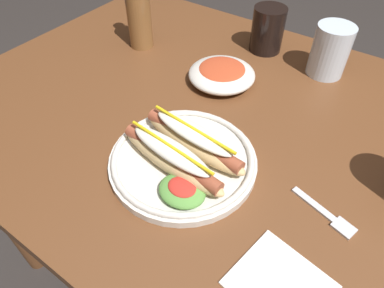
{
  "coord_description": "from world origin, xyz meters",
  "views": [
    {
      "loc": [
        0.2,
        -0.51,
        1.23
      ],
      "look_at": [
        -0.06,
        -0.14,
        0.77
      ],
      "focal_mm": 32.05,
      "sensor_mm": 36.0,
      "label": 1
    }
  ],
  "objects_px": {
    "fork": "(327,215)",
    "glass_bottle": "(139,13)",
    "extra_cup": "(330,51)",
    "napkin": "(280,285)",
    "hot_dog_plate": "(183,156)",
    "side_bowl": "(222,74)",
    "soda_cup": "(268,30)"
  },
  "relations": [
    {
      "from": "fork",
      "to": "glass_bottle",
      "type": "relative_size",
      "value": 0.51
    },
    {
      "from": "glass_bottle",
      "to": "extra_cup",
      "type": "bearing_deg",
      "value": 18.83
    },
    {
      "from": "napkin",
      "to": "fork",
      "type": "bearing_deg",
      "value": 84.34
    },
    {
      "from": "fork",
      "to": "glass_bottle",
      "type": "distance_m",
      "value": 0.68
    },
    {
      "from": "hot_dog_plate",
      "to": "side_bowl",
      "type": "height_order",
      "value": "hot_dog_plate"
    },
    {
      "from": "soda_cup",
      "to": "napkin",
      "type": "xyz_separation_m",
      "value": [
        0.32,
        -0.58,
        -0.06
      ]
    },
    {
      "from": "hot_dog_plate",
      "to": "extra_cup",
      "type": "height_order",
      "value": "extra_cup"
    },
    {
      "from": "fork",
      "to": "side_bowl",
      "type": "relative_size",
      "value": 0.74
    },
    {
      "from": "glass_bottle",
      "to": "side_bowl",
      "type": "xyz_separation_m",
      "value": [
        0.28,
        -0.02,
        -0.07
      ]
    },
    {
      "from": "fork",
      "to": "side_bowl",
      "type": "distance_m",
      "value": 0.42
    },
    {
      "from": "soda_cup",
      "to": "side_bowl",
      "type": "relative_size",
      "value": 0.73
    },
    {
      "from": "extra_cup",
      "to": "napkin",
      "type": "relative_size",
      "value": 0.97
    },
    {
      "from": "hot_dog_plate",
      "to": "side_bowl",
      "type": "relative_size",
      "value": 1.73
    },
    {
      "from": "soda_cup",
      "to": "side_bowl",
      "type": "bearing_deg",
      "value": -94.84
    },
    {
      "from": "extra_cup",
      "to": "glass_bottle",
      "type": "xyz_separation_m",
      "value": [
        -0.47,
        -0.16,
        0.03
      ]
    },
    {
      "from": "extra_cup",
      "to": "side_bowl",
      "type": "distance_m",
      "value": 0.27
    },
    {
      "from": "soda_cup",
      "to": "extra_cup",
      "type": "relative_size",
      "value": 0.94
    },
    {
      "from": "soda_cup",
      "to": "glass_bottle",
      "type": "bearing_deg",
      "value": -148.83
    },
    {
      "from": "extra_cup",
      "to": "fork",
      "type": "bearing_deg",
      "value": -69.29
    },
    {
      "from": "hot_dog_plate",
      "to": "glass_bottle",
      "type": "distance_m",
      "value": 0.47
    },
    {
      "from": "soda_cup",
      "to": "napkin",
      "type": "distance_m",
      "value": 0.67
    },
    {
      "from": "napkin",
      "to": "glass_bottle",
      "type": "bearing_deg",
      "value": 146.42
    },
    {
      "from": "soda_cup",
      "to": "glass_bottle",
      "type": "height_order",
      "value": "glass_bottle"
    },
    {
      "from": "side_bowl",
      "to": "napkin",
      "type": "distance_m",
      "value": 0.51
    },
    {
      "from": "extra_cup",
      "to": "side_bowl",
      "type": "bearing_deg",
      "value": -136.25
    },
    {
      "from": "soda_cup",
      "to": "side_bowl",
      "type": "xyz_separation_m",
      "value": [
        -0.02,
        -0.2,
        -0.03
      ]
    },
    {
      "from": "soda_cup",
      "to": "glass_bottle",
      "type": "relative_size",
      "value": 0.5
    },
    {
      "from": "side_bowl",
      "to": "napkin",
      "type": "height_order",
      "value": "side_bowl"
    },
    {
      "from": "soda_cup",
      "to": "fork",
      "type": "bearing_deg",
      "value": -52.39
    },
    {
      "from": "hot_dog_plate",
      "to": "fork",
      "type": "height_order",
      "value": "hot_dog_plate"
    },
    {
      "from": "extra_cup",
      "to": "glass_bottle",
      "type": "distance_m",
      "value": 0.5
    },
    {
      "from": "side_bowl",
      "to": "napkin",
      "type": "bearing_deg",
      "value": -48.85
    }
  ]
}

